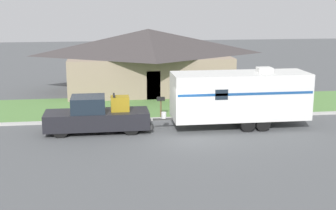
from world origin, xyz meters
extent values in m
plane|color=#515456|center=(0.00, 0.00, 0.00)|extent=(120.00, 120.00, 0.00)
cube|color=#ADADA8|center=(0.00, 3.75, 0.07)|extent=(80.00, 0.30, 0.14)
cube|color=#568442|center=(0.00, 7.40, 0.01)|extent=(80.00, 7.00, 0.03)
cube|color=gray|center=(-0.53, 13.37, 1.44)|extent=(12.28, 7.50, 2.88)
pyramid|color=#3D3838|center=(-0.53, 13.37, 3.88)|extent=(13.26, 8.10, 2.01)
cube|color=#4C3828|center=(-0.53, 9.65, 1.05)|extent=(1.00, 0.06, 2.10)
cylinder|color=black|center=(-6.43, 0.81, 0.45)|extent=(0.90, 0.28, 0.90)
cylinder|color=black|center=(-6.43, 2.41, 0.45)|extent=(0.90, 0.28, 0.90)
cylinder|color=black|center=(-2.71, 0.81, 0.45)|extent=(0.90, 0.28, 0.90)
cylinder|color=black|center=(-2.71, 2.41, 0.45)|extent=(0.90, 0.28, 0.90)
cube|color=black|center=(-5.59, 1.61, 0.71)|extent=(3.48, 1.97, 0.92)
cube|color=#19232D|center=(-4.97, 1.61, 1.59)|extent=(1.81, 1.81, 0.84)
cube|color=black|center=(-2.78, 1.61, 0.71)|extent=(2.16, 1.97, 0.92)
cube|color=#333333|center=(-1.64, 1.61, 0.37)|extent=(0.12, 1.77, 0.20)
cube|color=olive|center=(-3.25, 1.61, 1.56)|extent=(0.99, 0.83, 0.80)
cube|color=black|center=(-3.57, 1.61, 2.04)|extent=(0.10, 0.91, 0.08)
cylinder|color=black|center=(3.68, 0.51, 0.40)|extent=(0.79, 0.22, 0.79)
cylinder|color=black|center=(3.68, 2.71, 0.40)|extent=(0.79, 0.22, 0.79)
cylinder|color=black|center=(4.55, 0.51, 0.40)|extent=(0.79, 0.22, 0.79)
cylinder|color=black|center=(4.55, 2.71, 0.40)|extent=(0.79, 0.22, 0.79)
cube|color=silver|center=(3.50, 1.61, 1.83)|extent=(7.67, 2.48, 2.58)
cube|color=navy|center=(3.50, 0.36, 2.15)|extent=(7.51, 0.01, 0.14)
cube|color=#383838|center=(-0.89, 1.61, 0.59)|extent=(1.12, 0.12, 0.10)
cylinder|color=silver|center=(-0.83, 1.61, 0.82)|extent=(0.28, 0.28, 0.36)
cube|color=silver|center=(4.88, 1.61, 3.26)|extent=(0.80, 0.68, 0.28)
cube|color=#19232D|center=(2.12, 0.36, 2.15)|extent=(0.70, 0.01, 0.56)
cylinder|color=brown|center=(-0.65, 4.44, 0.52)|extent=(0.09, 0.09, 1.05)
cube|color=black|center=(-0.65, 4.44, 1.16)|extent=(0.48, 0.20, 0.22)
camera|label=1|loc=(-4.08, -23.44, 7.09)|focal=50.00mm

